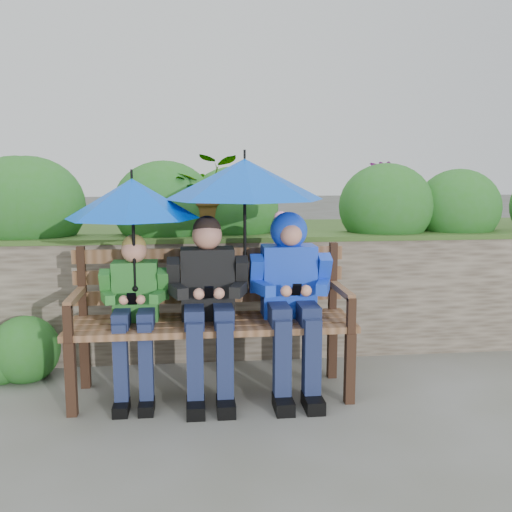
{
  "coord_description": "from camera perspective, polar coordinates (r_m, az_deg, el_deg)",
  "views": [
    {
      "loc": [
        -0.46,
        -3.98,
        1.58
      ],
      "look_at": [
        0.0,
        0.1,
        0.95
      ],
      "focal_mm": 40.0,
      "sensor_mm": 36.0,
      "label": 1
    }
  ],
  "objects": [
    {
      "name": "umbrella_right",
      "position": [
        3.91,
        -1.14,
        7.69
      ],
      "size": [
        1.09,
        1.09,
        0.94
      ],
      "color": "blue",
      "rests_on": "ground"
    },
    {
      "name": "boy_right",
      "position": [
        3.99,
        3.51,
        -3.09
      ],
      "size": [
        0.57,
        0.68,
        1.28
      ],
      "color": "blue",
      "rests_on": "ground"
    },
    {
      "name": "boy_middle",
      "position": [
        3.93,
        -4.8,
        -4.12
      ],
      "size": [
        0.55,
        0.64,
        1.26
      ],
      "color": "black",
      "rests_on": "ground"
    },
    {
      "name": "park_bench",
      "position": [
        4.06,
        -4.45,
        -5.44
      ],
      "size": [
        1.96,
        0.58,
        1.04
      ],
      "color": "#301D13",
      "rests_on": "ground"
    },
    {
      "name": "umbrella_left",
      "position": [
        3.88,
        -12.27,
        5.63
      ],
      "size": [
        0.89,
        0.89,
        0.82
      ],
      "color": "blue",
      "rests_on": "ground"
    },
    {
      "name": "boy_left",
      "position": [
        3.97,
        -12.04,
        -4.91
      ],
      "size": [
        0.46,
        0.53,
        1.14
      ],
      "color": "#2E6F30",
      "rests_on": "ground"
    },
    {
      "name": "garden_backdrop",
      "position": [
        5.64,
        -2.55,
        -0.71
      ],
      "size": [
        8.0,
        2.86,
        1.83
      ],
      "color": "brown",
      "rests_on": "ground"
    },
    {
      "name": "ground",
      "position": [
        4.31,
        0.15,
        -12.8
      ],
      "size": [
        60.0,
        60.0,
        0.0
      ],
      "primitive_type": "plane",
      "color": "#565647",
      "rests_on": "ground"
    }
  ]
}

